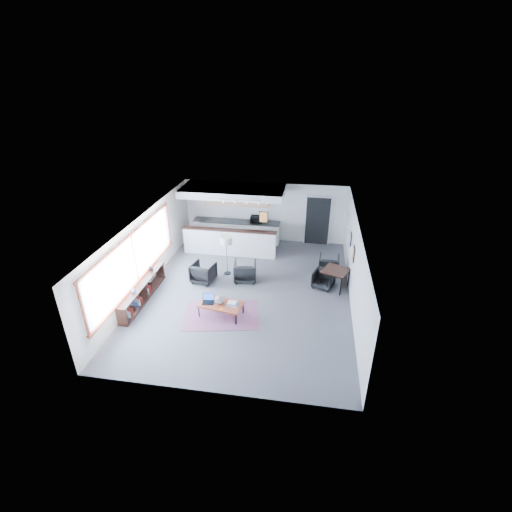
# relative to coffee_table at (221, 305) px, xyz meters

# --- Properties ---
(room) EXTENTS (7.02, 9.02, 2.62)m
(room) POSITION_rel_coffee_table_xyz_m (0.53, 1.45, 0.90)
(room) COLOR #4D4D50
(room) RESTS_ON ground
(window) EXTENTS (0.10, 5.95, 1.66)m
(window) POSITION_rel_coffee_table_xyz_m (-2.93, 0.55, 1.05)
(window) COLOR #8CBFFF
(window) RESTS_ON room
(console) EXTENTS (0.35, 3.00, 0.80)m
(console) POSITION_rel_coffee_table_xyz_m (-2.77, 0.40, -0.08)
(console) COLOR black
(console) RESTS_ON floor
(kitchenette) EXTENTS (4.20, 1.96, 2.60)m
(kitchenette) POSITION_rel_coffee_table_xyz_m (-0.67, 5.16, 0.98)
(kitchenette) COLOR white
(kitchenette) RESTS_ON floor
(doorway) EXTENTS (1.10, 0.12, 2.15)m
(doorway) POSITION_rel_coffee_table_xyz_m (2.83, 5.87, 0.67)
(doorway) COLOR black
(doorway) RESTS_ON room
(track_light) EXTENTS (1.60, 0.07, 0.15)m
(track_light) POSITION_rel_coffee_table_xyz_m (-0.06, 3.65, 2.13)
(track_light) COLOR silver
(track_light) RESTS_ON room
(wall_art_lower) EXTENTS (0.03, 0.38, 0.48)m
(wall_art_lower) POSITION_rel_coffee_table_xyz_m (4.00, 1.85, 1.15)
(wall_art_lower) COLOR black
(wall_art_lower) RESTS_ON room
(wall_art_upper) EXTENTS (0.03, 0.34, 0.44)m
(wall_art_upper) POSITION_rel_coffee_table_xyz_m (4.00, 3.15, 1.10)
(wall_art_upper) COLOR black
(wall_art_upper) RESTS_ON room
(kilim_rug) EXTENTS (2.57, 1.98, 0.01)m
(kilim_rug) POSITION_rel_coffee_table_xyz_m (0.00, 0.00, -0.40)
(kilim_rug) COLOR #65354F
(kilim_rug) RESTS_ON floor
(coffee_table) EXTENTS (1.43, 0.93, 0.43)m
(coffee_table) POSITION_rel_coffee_table_xyz_m (0.00, 0.00, 0.00)
(coffee_table) COLOR maroon
(coffee_table) RESTS_ON floor
(laptop) EXTENTS (0.40, 0.34, 0.26)m
(laptop) POSITION_rel_coffee_table_xyz_m (-0.41, 0.05, 0.11)
(laptop) COLOR black
(laptop) RESTS_ON coffee_table
(ceramic_pot) EXTENTS (0.27, 0.27, 0.27)m
(ceramic_pot) POSITION_rel_coffee_table_xyz_m (-0.05, 0.00, 0.17)
(ceramic_pot) COLOR gray
(ceramic_pot) RESTS_ON coffee_table
(book_stack) EXTENTS (0.34, 0.28, 0.10)m
(book_stack) POSITION_rel_coffee_table_xyz_m (0.37, -0.00, 0.08)
(book_stack) COLOR silver
(book_stack) RESTS_ON coffee_table
(coaster) EXTENTS (0.15, 0.15, 0.01)m
(coaster) POSITION_rel_coffee_table_xyz_m (0.07, -0.28, 0.04)
(coaster) COLOR #E5590C
(coaster) RESTS_ON coffee_table
(armchair_left) EXTENTS (0.89, 0.85, 0.79)m
(armchair_left) POSITION_rel_coffee_table_xyz_m (-1.13, 1.92, -0.01)
(armchair_left) COLOR black
(armchair_left) RESTS_ON floor
(armchair_right) EXTENTS (0.87, 0.83, 0.80)m
(armchair_right) POSITION_rel_coffee_table_xyz_m (0.34, 2.24, -0.00)
(armchair_right) COLOR black
(armchair_right) RESTS_ON floor
(floor_lamp) EXTENTS (0.50, 0.50, 1.53)m
(floor_lamp) POSITION_rel_coffee_table_xyz_m (-0.41, 2.61, 0.93)
(floor_lamp) COLOR black
(floor_lamp) RESTS_ON floor
(dining_table) EXTENTS (1.09, 1.09, 0.70)m
(dining_table) POSITION_rel_coffee_table_xyz_m (3.53, 2.24, 0.23)
(dining_table) COLOR black
(dining_table) RESTS_ON floor
(dining_chair_near) EXTENTS (0.71, 0.69, 0.59)m
(dining_chair_near) POSITION_rel_coffee_table_xyz_m (3.13, 2.20, -0.11)
(dining_chair_near) COLOR black
(dining_chair_near) RESTS_ON floor
(dining_chair_far) EXTENTS (0.65, 0.61, 0.64)m
(dining_chair_far) POSITION_rel_coffee_table_xyz_m (3.34, 3.28, -0.08)
(dining_chair_far) COLOR black
(dining_chair_far) RESTS_ON floor
(microwave) EXTENTS (0.52, 0.29, 0.35)m
(microwave) POSITION_rel_coffee_table_xyz_m (0.23, 5.60, 0.70)
(microwave) COLOR black
(microwave) RESTS_ON kitchenette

